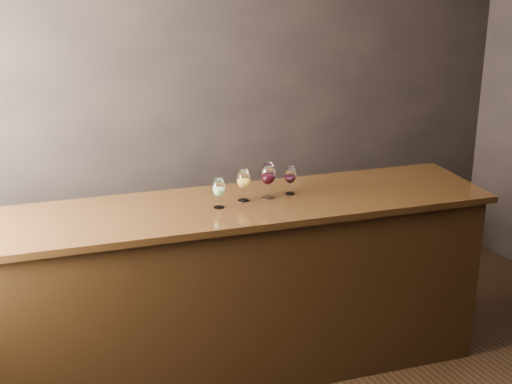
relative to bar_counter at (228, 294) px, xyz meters
name	(u,v)px	position (x,y,z in m)	size (l,w,h in m)	color
room_shell	(345,131)	(0.15, -1.04, 1.26)	(5.02, 4.52, 2.81)	black
bar_counter	(228,294)	(0.00, 0.00, 0.00)	(3.14, 0.68, 1.10)	black
bar_top	(227,208)	(0.00, 0.00, 0.57)	(3.24, 0.75, 0.04)	black
back_bar_shelf	(215,257)	(0.26, 0.88, -0.16)	(2.18, 0.40, 0.78)	black
glass_white	(219,188)	(-0.06, -0.03, 0.71)	(0.07, 0.07, 0.18)	white
glass_amber	(244,180)	(0.12, 0.02, 0.72)	(0.08, 0.08, 0.19)	white
glass_red_a	(268,175)	(0.27, 0.00, 0.74)	(0.09, 0.09, 0.22)	white
glass_red_b	(290,176)	(0.43, 0.01, 0.71)	(0.07, 0.07, 0.17)	white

